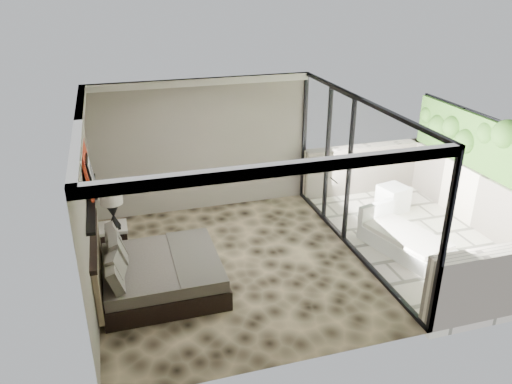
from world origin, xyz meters
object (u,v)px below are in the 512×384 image
object	(u,v)px
ottoman	(393,198)
bed	(155,273)
table_lamp	(112,203)
lounger	(403,240)
nightstand	(114,239)

from	to	relation	value
ottoman	bed	bearing A→B (deg)	-163.39
table_lamp	lounger	bearing A→B (deg)	-15.93
bed	ottoman	world-z (taller)	bed
table_lamp	ottoman	size ratio (longest dim) A/B	1.33
bed	nightstand	bearing A→B (deg)	112.44
bed	lounger	distance (m)	4.48
lounger	nightstand	bearing A→B (deg)	149.24
ottoman	nightstand	bearing A→B (deg)	-178.82
lounger	ottoman	bearing A→B (deg)	50.54
nightstand	ottoman	distance (m)	5.78
bed	table_lamp	bearing A→B (deg)	111.08
table_lamp	nightstand	bearing A→B (deg)	-170.95
bed	lounger	bearing A→B (deg)	-0.04
nightstand	table_lamp	xyz separation A→B (m)	(0.04, 0.01, 0.72)
nightstand	table_lamp	bearing A→B (deg)	-14.61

